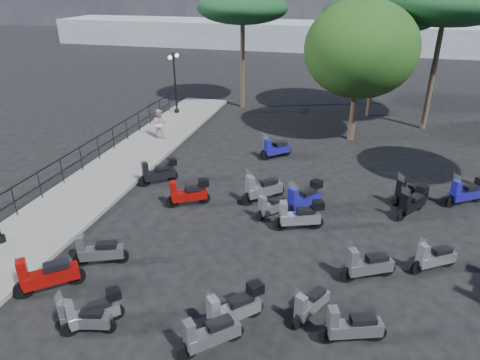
% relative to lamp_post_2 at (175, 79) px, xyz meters
% --- Properties ---
extents(ground, '(120.00, 120.00, 0.00)m').
position_rel_lamp_post_2_xyz_m(ground, '(7.25, -14.36, -2.26)').
color(ground, black).
rests_on(ground, ground).
extents(sidewalk, '(3.00, 30.00, 0.15)m').
position_rel_lamp_post_2_xyz_m(sidewalk, '(0.75, -11.36, -2.18)').
color(sidewalk, slate).
rests_on(sidewalk, ground).
extents(railing, '(0.04, 26.04, 1.10)m').
position_rel_lamp_post_2_xyz_m(railing, '(-0.55, -11.56, -1.36)').
color(railing, black).
rests_on(railing, sidewalk).
extents(lamp_post_2, '(0.35, 1.08, 3.69)m').
position_rel_lamp_post_2_xyz_m(lamp_post_2, '(0.00, 0.00, 0.00)').
color(lamp_post_2, black).
rests_on(lamp_post_2, sidewalk).
extents(pedestrian_far, '(0.76, 0.60, 1.56)m').
position_rel_lamp_post_2_xyz_m(pedestrian_far, '(0.95, -4.65, -1.33)').
color(pedestrian_far, '#CBABAD').
rests_on(pedestrian_far, sidewalk).
extents(scooter_2, '(1.50, 1.31, 1.50)m').
position_rel_lamp_post_2_xyz_m(scooter_2, '(3.12, -16.74, -1.74)').
color(scooter_2, black).
rests_on(scooter_2, ground).
extents(scooter_3, '(1.57, 0.83, 1.32)m').
position_rel_lamp_post_2_xyz_m(scooter_3, '(3.82, -15.28, -1.80)').
color(scooter_3, black).
rests_on(scooter_3, ground).
extents(scooter_4, '(1.39, 1.23, 1.35)m').
position_rel_lamp_post_2_xyz_m(scooter_4, '(3.17, -9.61, -1.75)').
color(scooter_4, black).
rests_on(scooter_4, ground).
extents(scooter_6, '(1.47, 0.58, 1.18)m').
position_rel_lamp_post_2_xyz_m(scooter_6, '(4.95, -17.83, -1.84)').
color(scooter_6, black).
rests_on(scooter_6, ground).
extents(scooter_7, '(1.21, 1.19, 1.23)m').
position_rel_lamp_post_2_xyz_m(scooter_7, '(5.09, -17.61, -1.79)').
color(scooter_7, black).
rests_on(scooter_7, ground).
extents(scooter_8, '(1.07, 1.17, 1.19)m').
position_rel_lamp_post_2_xyz_m(scooter_8, '(8.30, -11.13, -1.84)').
color(scooter_8, black).
rests_on(scooter_8, ground).
extents(scooter_9, '(1.54, 1.04, 1.36)m').
position_rel_lamp_post_2_xyz_m(scooter_9, '(5.07, -11.10, -1.74)').
color(scooter_9, black).
rests_on(scooter_9, ground).
extents(scooter_10, '(1.07, 1.17, 1.19)m').
position_rel_lamp_post_2_xyz_m(scooter_10, '(7.20, -5.32, -1.84)').
color(scooter_10, black).
rests_on(scooter_10, ground).
extents(scooter_12, '(1.30, 1.22, 1.34)m').
position_rel_lamp_post_2_xyz_m(scooter_12, '(8.09, -17.58, -1.79)').
color(scooter_12, black).
rests_on(scooter_12, ground).
extents(scooter_13, '(1.34, 1.35, 1.38)m').
position_rel_lamp_post_2_xyz_m(scooter_13, '(8.42, -16.67, -1.74)').
color(scooter_13, black).
rests_on(scooter_13, ground).
extents(scooter_14, '(1.22, 1.54, 1.43)m').
position_rel_lamp_post_2_xyz_m(scooter_14, '(9.36, -10.43, -1.72)').
color(scooter_14, black).
rests_on(scooter_14, ground).
extents(scooter_15, '(1.45, 1.36, 1.49)m').
position_rel_lamp_post_2_xyz_m(scooter_15, '(7.71, -10.04, -1.74)').
color(scooter_15, black).
rests_on(scooter_15, ground).
extents(scooter_16, '(1.28, 1.20, 1.32)m').
position_rel_lamp_post_2_xyz_m(scooter_16, '(7.41, -5.56, -1.80)').
color(scooter_16, black).
rests_on(scooter_16, ground).
extents(scooter_18, '(1.60, 0.76, 1.32)m').
position_rel_lamp_post_2_xyz_m(scooter_18, '(11.24, -16.48, -1.80)').
color(scooter_18, black).
rests_on(scooter_18, ground).
extents(scooter_19, '(0.84, 1.35, 1.19)m').
position_rel_lamp_post_2_xyz_m(scooter_19, '(10.22, -15.91, -1.84)').
color(scooter_19, black).
rests_on(scooter_19, ground).
extents(scooter_20, '(1.56, 0.96, 1.36)m').
position_rel_lamp_post_2_xyz_m(scooter_20, '(11.61, -13.94, -1.78)').
color(scooter_20, black).
rests_on(scooter_20, ground).
extents(scooter_21, '(1.69, 0.87, 1.41)m').
position_rel_lamp_post_2_xyz_m(scooter_21, '(9.37, -11.74, -1.73)').
color(scooter_21, black).
rests_on(scooter_21, ground).
extents(scooter_22, '(1.44, 1.07, 1.34)m').
position_rel_lamp_post_2_xyz_m(scooter_22, '(13.21, -8.78, -1.79)').
color(scooter_22, black).
rests_on(scooter_22, ground).
extents(scooter_26, '(1.37, 0.96, 1.25)m').
position_rel_lamp_post_2_xyz_m(scooter_26, '(13.51, -13.01, -1.82)').
color(scooter_26, black).
rests_on(scooter_26, ground).
extents(scooter_27, '(1.12, 1.43, 1.32)m').
position_rel_lamp_post_2_xyz_m(scooter_27, '(13.20, -9.70, -1.76)').
color(scooter_27, black).
rests_on(scooter_27, ground).
extents(scooter_28, '(1.51, 1.09, 1.36)m').
position_rel_lamp_post_2_xyz_m(scooter_28, '(15.27, -8.31, -1.74)').
color(scooter_28, black).
rests_on(scooter_28, ground).
extents(broadleaf_tree, '(5.63, 5.63, 7.10)m').
position_rel_lamp_post_2_xyz_m(broadleaf_tree, '(10.82, -1.89, 2.44)').
color(broadleaf_tree, '#38281E').
rests_on(broadleaf_tree, ground).
extents(pine_0, '(6.67, 6.67, 7.24)m').
position_rel_lamp_post_2_xyz_m(pine_0, '(11.75, 2.89, 3.80)').
color(pine_0, '#38281E').
rests_on(pine_0, ground).
extents(pine_1, '(6.50, 6.50, 7.83)m').
position_rel_lamp_post_2_xyz_m(pine_1, '(14.83, 1.14, 4.42)').
color(pine_1, '#38281E').
rests_on(pine_1, ground).
extents(pine_2, '(5.63, 5.63, 7.23)m').
position_rel_lamp_post_2_xyz_m(pine_2, '(3.59, 2.76, 3.96)').
color(pine_2, '#38281E').
rests_on(pine_2, ground).
extents(distant_hills, '(70.00, 8.00, 3.00)m').
position_rel_lamp_post_2_xyz_m(distant_hills, '(7.25, 30.64, -0.76)').
color(distant_hills, gray).
rests_on(distant_hills, ground).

